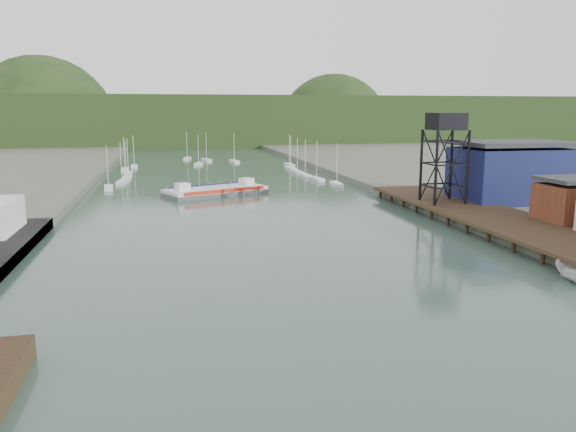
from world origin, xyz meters
name	(u,v)px	position (x,y,z in m)	size (l,w,h in m)	color
ground	(373,379)	(0.00, 0.00, 0.00)	(600.00, 600.00, 0.00)	#2B433C
east_pier	(492,216)	(37.00, 45.00, 1.90)	(14.00, 70.00, 2.45)	black
lift_tower	(446,127)	(35.00, 58.00, 15.65)	(6.50, 6.50, 16.00)	black
blue_shed	(511,172)	(50.00, 60.00, 7.06)	(20.50, 14.50, 11.30)	#0D183C
marina_sailboats	(213,170)	(0.08, 138.46, 0.35)	(57.71, 92.65, 0.90)	silver
distant_hills	(183,124)	(-3.98, 301.35, 10.38)	(500.00, 120.00, 80.00)	black
chain_ferry	(216,191)	(-3.30, 90.08, 0.92)	(24.00, 16.99, 3.21)	#505052
motorboat	(571,272)	(29.49, 17.12, 1.05)	(2.04, 5.43, 2.10)	silver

